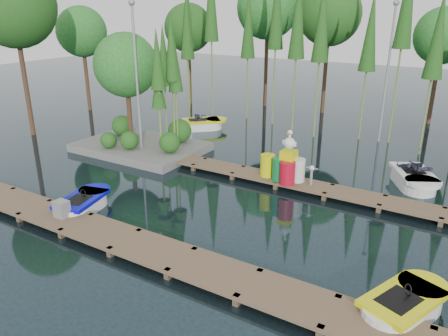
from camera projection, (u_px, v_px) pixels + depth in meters
The scene contains 15 objects.
ground_plane at pixel (206, 196), 17.01m from camera, with size 90.00×90.00×0.00m, color #1C2D34.
near_dock at pixel (125, 240), 13.33m from camera, with size 18.00×1.50×0.50m.
far_dock at pixel (259, 175), 18.44m from camera, with size 15.00×1.20×0.50m.
island at pixel (136, 87), 21.61m from camera, with size 6.20×4.20×6.75m.
tree_screen at pixel (279, 22), 24.35m from camera, with size 34.42×18.53×10.31m.
lamp_island at pixel (136, 68), 20.21m from camera, with size 0.30×0.30×7.25m.
lamp_rear at pixel (389, 62), 22.37m from camera, with size 0.30×0.30×7.25m.
boat_blue at pixel (83, 204), 15.71m from camera, with size 1.72×2.74×0.86m.
boat_yellow_near at pixel (403, 306), 10.36m from camera, with size 2.10×2.92×0.90m.
boat_yellow_far at pixel (202, 124), 26.14m from camera, with size 2.92×2.86×1.41m.
boat_white_far at pixel (414, 179), 17.83m from camera, with size 2.58×3.25×1.40m.
utility_cabinet at pixel (62, 209), 14.58m from camera, with size 0.47×0.39×0.57m, color gray.
yellow_barrel at pixel (268, 165), 18.06m from camera, with size 0.61×0.61×0.92m, color #DBD80B.
drum_cluster at pixel (288, 167), 17.40m from camera, with size 1.24×1.13×2.13m.
seagull_post at pixel (312, 172), 17.10m from camera, with size 0.50×0.27×0.81m.
Camera 1 is at (8.70, -12.92, 6.95)m, focal length 35.00 mm.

